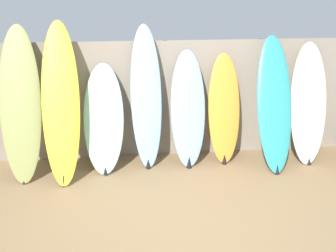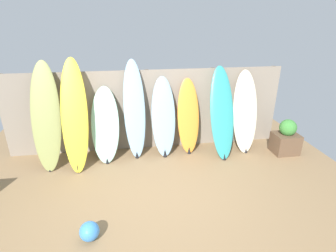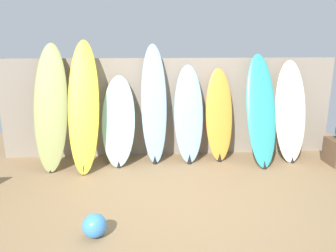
# 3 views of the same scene
# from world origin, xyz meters

# --- Properties ---
(ground) EXTENTS (7.68, 7.68, 0.00)m
(ground) POSITION_xyz_m (0.00, 0.00, 0.00)
(ground) COLOR #8E704C
(fence_back) EXTENTS (6.08, 0.11, 1.80)m
(fence_back) POSITION_xyz_m (-0.00, 2.01, 0.90)
(fence_back) COLOR gray
(fence_back) RESTS_ON ground
(surfboard_olive_0) EXTENTS (0.56, 0.78, 2.07)m
(surfboard_olive_0) POSITION_xyz_m (-2.02, 1.54, 1.03)
(surfboard_olive_0) COLOR olive
(surfboard_olive_0) RESTS_ON ground
(surfboard_yellow_1) EXTENTS (0.52, 0.87, 2.13)m
(surfboard_yellow_1) POSITION_xyz_m (-1.46, 1.45, 1.05)
(surfboard_yellow_1) COLOR yellow
(surfboard_yellow_1) RESTS_ON ground
(surfboard_seafoam_2) EXTENTS (0.61, 0.68, 1.52)m
(surfboard_seafoam_2) POSITION_xyz_m (-0.92, 1.62, 0.75)
(surfboard_seafoam_2) COLOR #9ED6BC
(surfboard_seafoam_2) RESTS_ON ground
(surfboard_skyblue_3) EXTENTS (0.46, 0.50, 2.06)m
(surfboard_skyblue_3) POSITION_xyz_m (-0.30, 1.69, 1.02)
(surfboard_skyblue_3) COLOR #8CB7D6
(surfboard_skyblue_3) RESTS_ON ground
(surfboard_skyblue_4) EXTENTS (0.51, 0.50, 1.70)m
(surfboard_skyblue_4) POSITION_xyz_m (0.30, 1.65, 0.84)
(surfboard_skyblue_4) COLOR #8CB7D6
(surfboard_skyblue_4) RESTS_ON ground
(surfboard_orange_5) EXTENTS (0.49, 0.45, 1.63)m
(surfboard_orange_5) POSITION_xyz_m (0.86, 1.70, 0.80)
(surfboard_orange_5) COLOR orange
(surfboard_orange_5) RESTS_ON ground
(surfboard_teal_6) EXTENTS (0.52, 0.83, 1.89)m
(surfboard_teal_6) POSITION_xyz_m (1.53, 1.48, 0.94)
(surfboard_teal_6) COLOR teal
(surfboard_teal_6) RESTS_ON ground
(surfboard_cream_7) EXTENTS (0.60, 0.67, 1.77)m
(surfboard_cream_7) POSITION_xyz_m (2.13, 1.63, 0.88)
(surfboard_cream_7) COLOR beige
(surfboard_cream_7) RESTS_ON ground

